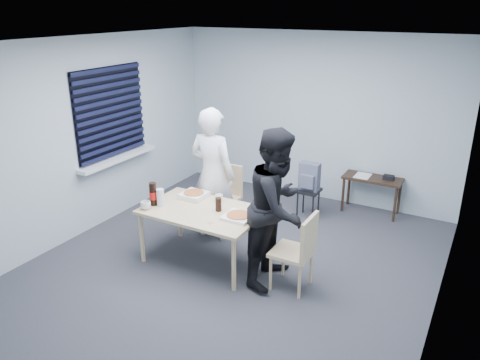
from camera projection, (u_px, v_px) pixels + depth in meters
The scene contains 19 objects.
room at pixel (113, 120), 6.52m from camera, with size 5.00×5.00×5.00m.
dining_table at pixel (203, 214), 5.55m from camera, with size 1.40×0.89×0.68m.
chair_far at pixel (225, 192), 6.50m from camera, with size 0.42×0.42×0.89m.
chair_right at pixel (300, 247), 5.02m from camera, with size 0.42×0.42×0.89m.
person_white at pixel (212, 174), 6.07m from camera, with size 0.65×0.42×1.77m, color white.
person_black at pixel (278, 207), 5.09m from camera, with size 0.86×0.47×1.77m, color black.
side_table at pixel (372, 182), 6.92m from camera, with size 0.85×0.38×0.56m.
stool at pixel (308, 196), 6.82m from camera, with size 0.32×0.32×0.44m.
backpack at pixel (309, 177), 6.70m from camera, with size 0.29×0.21×0.40m.
pizza_box_a at pixel (194, 195), 5.86m from camera, with size 0.30×0.30×0.07m.
pizza_box_b at pixel (238, 216), 5.31m from camera, with size 0.32×0.32×0.05m.
mug_a at pixel (146, 205), 5.53m from camera, with size 0.12×0.12×0.10m, color white.
mug_b at pixel (219, 198), 5.74m from camera, with size 0.10×0.10×0.09m, color white.
cola_glass at pixel (218, 204), 5.47m from camera, with size 0.07×0.07×0.16m, color black.
soda_bottle at pixel (153, 194), 5.61m from camera, with size 0.09×0.09×0.29m.
plastic_cups at pixel (160, 198), 5.60m from camera, with size 0.09×0.09×0.22m, color silver.
rubber_band at pixel (210, 223), 5.19m from camera, with size 0.05×0.05×0.00m, color red.
papers at pixel (363, 176), 6.95m from camera, with size 0.22×0.29×0.00m, color white.
black_box at pixel (389, 177), 6.80m from camera, with size 0.15×0.11×0.06m, color black.
Camera 1 is at (2.47, -4.32, 2.96)m, focal length 35.00 mm.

